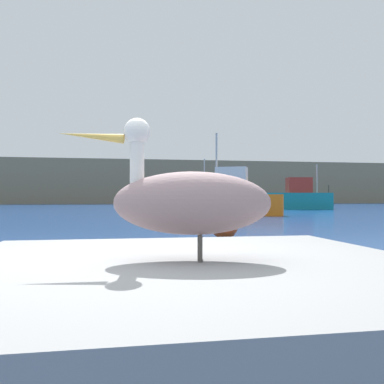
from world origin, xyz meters
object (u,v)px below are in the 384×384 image
fishing_boat_orange (238,198)px  fishing_boat_teal (298,198)px  pelican (189,200)px  mooring_buoy (224,225)px  fishing_boat_red (187,198)px

fishing_boat_orange → fishing_boat_teal: size_ratio=0.83×
pelican → mooring_buoy: 8.19m
fishing_boat_red → fishing_boat_teal: size_ratio=1.16×
fishing_boat_teal → fishing_boat_orange: bearing=-121.4°
fishing_boat_teal → mooring_buoy: size_ratio=8.39×
fishing_boat_orange → mooring_buoy: bearing=97.4°
pelican → fishing_boat_orange: fishing_boat_orange is taller
fishing_boat_red → fishing_boat_orange: size_ratio=1.41×
fishing_boat_red → fishing_boat_teal: fishing_boat_red is taller
fishing_boat_red → fishing_boat_orange: bearing=-70.9°
fishing_boat_red → fishing_boat_orange: fishing_boat_red is taller
fishing_boat_orange → mooring_buoy: fishing_boat_orange is taller
fishing_boat_orange → fishing_boat_red: bearing=-64.9°
pelican → fishing_boat_red: (6.84, 41.30, -0.03)m
mooring_buoy → fishing_boat_orange: bearing=71.9°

